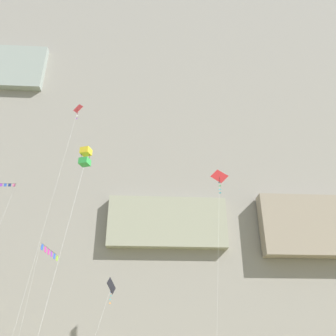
{
  "coord_description": "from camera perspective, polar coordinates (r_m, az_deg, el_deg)",
  "views": [
    {
      "loc": [
        -2.89,
        -9.13,
        1.99
      ],
      "look_at": [
        -1.21,
        19.6,
        16.52
      ],
      "focal_mm": 38.15,
      "sensor_mm": 36.0,
      "label": 1
    }
  ],
  "objects": [
    {
      "name": "kite_banner_low_left",
      "position": [
        49.7,
        -25.27,
        -4.2
      ],
      "size": [
        3.34,
        5.49,
        21.02
      ],
      "color": "black",
      "rests_on": "ground"
    },
    {
      "name": "kite_diamond_upper_mid",
      "position": [
        31.02,
        -9.26,
        -18.7
      ],
      "size": [
        1.87,
        2.01,
        7.21
      ],
      "color": "black",
      "rests_on": "ground"
    },
    {
      "name": "kite_box_high_center",
      "position": [
        31.14,
        -13.09,
        1.71
      ],
      "size": [
        1.8,
        3.57,
        17.31
      ],
      "color": "yellow",
      "rests_on": "ground"
    },
    {
      "name": "cliff_face",
      "position": [
        73.45,
        -0.72,
        1.55
      ],
      "size": [
        180.0,
        28.96,
        73.7
      ],
      "color": "gray",
      "rests_on": "ground"
    },
    {
      "name": "kite_diamond_mid_center",
      "position": [
        41.76,
        8.19,
        -1.91
      ],
      "size": [
        3.41,
        4.97,
        20.93
      ],
      "color": "red",
      "rests_on": "ground"
    },
    {
      "name": "kite_banner_upper_right",
      "position": [
        43.7,
        -18.44,
        -13.0
      ],
      "size": [
        1.66,
        6.39,
        11.97
      ],
      "color": "black",
      "rests_on": "ground"
    },
    {
      "name": "kite_diamond_low_center",
      "position": [
        44.95,
        -14.5,
        8.01
      ],
      "size": [
        3.34,
        3.11,
        29.13
      ],
      "color": "red",
      "rests_on": "ground"
    }
  ]
}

